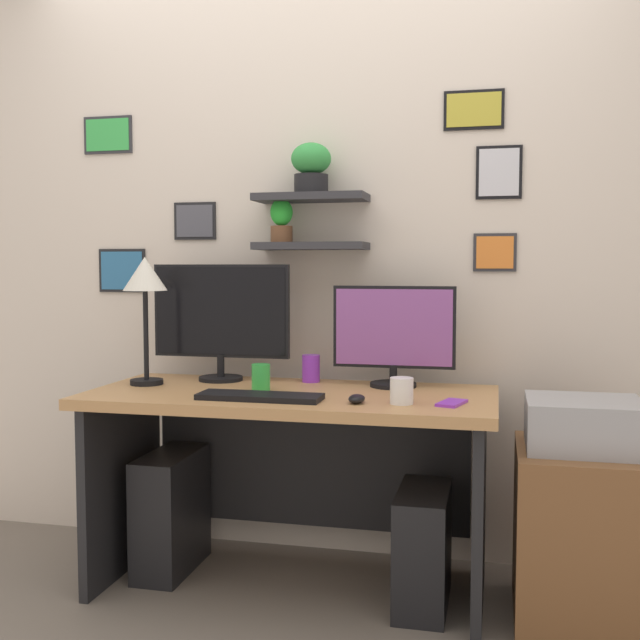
{
  "coord_description": "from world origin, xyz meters",
  "views": [
    {
      "loc": [
        0.75,
        -2.72,
        1.22
      ],
      "look_at": [
        0.1,
        0.05,
        1.02
      ],
      "focal_mm": 42.82,
      "sensor_mm": 36.0,
      "label": 1
    }
  ],
  "objects_px": {
    "desk_lamp": "(145,284)",
    "coffee_mug": "(402,391)",
    "monitor_right": "(394,334)",
    "water_cup": "(311,368)",
    "printer": "(584,424)",
    "computer_tower_right": "(423,548)",
    "keyboard": "(260,397)",
    "monitor_left": "(221,317)",
    "pen_cup": "(261,377)",
    "drawer_cabinet": "(581,535)",
    "computer_tower_left": "(171,512)",
    "computer_mouse": "(357,399)",
    "desk": "(295,445)",
    "cell_phone": "(452,403)"
  },
  "relations": [
    {
      "from": "keyboard",
      "to": "computer_tower_left",
      "type": "xyz_separation_m",
      "value": [
        -0.45,
        0.23,
        -0.52
      ]
    },
    {
      "from": "drawer_cabinet",
      "to": "computer_tower_left",
      "type": "distance_m",
      "value": 1.56
    },
    {
      "from": "pen_cup",
      "to": "coffee_mug",
      "type": "bearing_deg",
      "value": -15.93
    },
    {
      "from": "keyboard",
      "to": "coffee_mug",
      "type": "relative_size",
      "value": 4.89
    },
    {
      "from": "monitor_left",
      "to": "printer",
      "type": "bearing_deg",
      "value": -10.27
    },
    {
      "from": "monitor_right",
      "to": "water_cup",
      "type": "relative_size",
      "value": 4.33
    },
    {
      "from": "desk_lamp",
      "to": "water_cup",
      "type": "xyz_separation_m",
      "value": [
        0.62,
        0.21,
        -0.34
      ]
    },
    {
      "from": "monitor_right",
      "to": "computer_tower_left",
      "type": "distance_m",
      "value": 1.14
    },
    {
      "from": "cell_phone",
      "to": "drawer_cabinet",
      "type": "relative_size",
      "value": 0.23
    },
    {
      "from": "keyboard",
      "to": "water_cup",
      "type": "height_order",
      "value": "water_cup"
    },
    {
      "from": "pen_cup",
      "to": "monitor_right",
      "type": "bearing_deg",
      "value": 24.06
    },
    {
      "from": "computer_tower_left",
      "to": "computer_mouse",
      "type": "bearing_deg",
      "value": -16.0
    },
    {
      "from": "coffee_mug",
      "to": "water_cup",
      "type": "distance_m",
      "value": 0.58
    },
    {
      "from": "computer_mouse",
      "to": "printer",
      "type": "height_order",
      "value": "computer_mouse"
    },
    {
      "from": "monitor_left",
      "to": "monitor_right",
      "type": "distance_m",
      "value": 0.71
    },
    {
      "from": "keyboard",
      "to": "drawer_cabinet",
      "type": "height_order",
      "value": "keyboard"
    },
    {
      "from": "desk_lamp",
      "to": "drawer_cabinet",
      "type": "distance_m",
      "value": 1.85
    },
    {
      "from": "water_cup",
      "to": "printer",
      "type": "bearing_deg",
      "value": -15.83
    },
    {
      "from": "desk_lamp",
      "to": "computer_tower_right",
      "type": "distance_m",
      "value": 1.45
    },
    {
      "from": "monitor_left",
      "to": "water_cup",
      "type": "relative_size",
      "value": 5.24
    },
    {
      "from": "drawer_cabinet",
      "to": "desk",
      "type": "bearing_deg",
      "value": 175.15
    },
    {
      "from": "desk_lamp",
      "to": "water_cup",
      "type": "height_order",
      "value": "desk_lamp"
    },
    {
      "from": "monitor_right",
      "to": "desk_lamp",
      "type": "distance_m",
      "value": 1.0
    },
    {
      "from": "keyboard",
      "to": "cell_phone",
      "type": "height_order",
      "value": "keyboard"
    },
    {
      "from": "desk",
      "to": "computer_mouse",
      "type": "height_order",
      "value": "computer_mouse"
    },
    {
      "from": "monitor_left",
      "to": "computer_tower_right",
      "type": "relative_size",
      "value": 1.37
    },
    {
      "from": "desk_lamp",
      "to": "coffee_mug",
      "type": "relative_size",
      "value": 5.61
    },
    {
      "from": "cell_phone",
      "to": "coffee_mug",
      "type": "bearing_deg",
      "value": -154.29
    },
    {
      "from": "computer_mouse",
      "to": "cell_phone",
      "type": "height_order",
      "value": "computer_mouse"
    },
    {
      "from": "printer",
      "to": "desk",
      "type": "bearing_deg",
      "value": 175.15
    },
    {
      "from": "monitor_right",
      "to": "computer_mouse",
      "type": "relative_size",
      "value": 5.29
    },
    {
      "from": "keyboard",
      "to": "drawer_cabinet",
      "type": "bearing_deg",
      "value": 7.38
    },
    {
      "from": "monitor_right",
      "to": "printer",
      "type": "relative_size",
      "value": 1.25
    },
    {
      "from": "desk",
      "to": "cell_phone",
      "type": "bearing_deg",
      "value": -16.39
    },
    {
      "from": "printer",
      "to": "computer_tower_right",
      "type": "height_order",
      "value": "printer"
    },
    {
      "from": "desk",
      "to": "monitor_left",
      "type": "xyz_separation_m",
      "value": [
        -0.36,
        0.16,
        0.48
      ]
    },
    {
      "from": "coffee_mug",
      "to": "keyboard",
      "type": "bearing_deg",
      "value": -177.0
    },
    {
      "from": "coffee_mug",
      "to": "printer",
      "type": "height_order",
      "value": "coffee_mug"
    },
    {
      "from": "computer_tower_right",
      "to": "printer",
      "type": "bearing_deg",
      "value": -0.07
    },
    {
      "from": "monitor_left",
      "to": "cell_phone",
      "type": "relative_size",
      "value": 4.12
    },
    {
      "from": "desk",
      "to": "pen_cup",
      "type": "xyz_separation_m",
      "value": [
        -0.12,
        -0.05,
        0.26
      ]
    },
    {
      "from": "computer_mouse",
      "to": "pen_cup",
      "type": "distance_m",
      "value": 0.44
    },
    {
      "from": "pen_cup",
      "to": "drawer_cabinet",
      "type": "height_order",
      "value": "pen_cup"
    },
    {
      "from": "coffee_mug",
      "to": "water_cup",
      "type": "xyz_separation_m",
      "value": [
        -0.42,
        0.41,
        0.01
      ]
    },
    {
      "from": "pen_cup",
      "to": "printer",
      "type": "height_order",
      "value": "pen_cup"
    },
    {
      "from": "coffee_mug",
      "to": "water_cup",
      "type": "bearing_deg",
      "value": 135.79
    },
    {
      "from": "keyboard",
      "to": "printer",
      "type": "distance_m",
      "value": 1.11
    },
    {
      "from": "pen_cup",
      "to": "water_cup",
      "type": "height_order",
      "value": "water_cup"
    },
    {
      "from": "printer",
      "to": "computer_tower_right",
      "type": "relative_size",
      "value": 0.91
    },
    {
      "from": "coffee_mug",
      "to": "pen_cup",
      "type": "distance_m",
      "value": 0.57
    }
  ]
}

